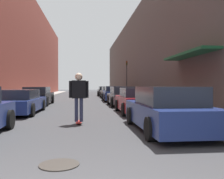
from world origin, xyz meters
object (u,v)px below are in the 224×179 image
object	(u,v)px
parked_car_right_1	(137,101)
parked_car_right_3	(114,94)
skateboarder	(79,92)
parked_car_left_1	(19,102)
parked_car_right_5	(105,91)
parked_car_right_0	(167,110)
manhole_cover	(59,164)
parked_car_left_2	(38,96)
parked_car_right_2	(123,96)
parked_car_right_4	(110,92)
traffic_light	(127,75)

from	to	relation	value
parked_car_right_1	parked_car_right_3	xyz separation A→B (m)	(-0.07, 9.58, 0.04)
parked_car_right_3	skateboarder	distance (m)	13.00
parked_car_left_1	parked_car_right_5	xyz separation A→B (m)	(5.87, 20.41, 0.04)
parked_car_left_1	parked_car_right_3	xyz separation A→B (m)	(5.77, 9.13, 0.07)
parked_car_right_0	manhole_cover	world-z (taller)	parked_car_right_0
parked_car_right_5	manhole_cover	world-z (taller)	parked_car_right_5
parked_car_left_2	parked_car_left_1	bearing A→B (deg)	-88.55
parked_car_right_5	manhole_cover	distance (m)	28.88
parked_car_right_0	parked_car_right_5	world-z (taller)	parked_car_right_0
parked_car_right_0	parked_car_right_5	size ratio (longest dim) A/B	1.02
parked_car_right_2	manhole_cover	world-z (taller)	parked_car_right_2
parked_car_right_2	skateboarder	distance (m)	8.23
parked_car_right_0	parked_car_left_2	bearing A→B (deg)	118.25
parked_car_left_2	parked_car_right_2	distance (m)	6.16
parked_car_right_4	manhole_cover	size ratio (longest dim) A/B	5.99
parked_car_right_0	parked_car_right_2	world-z (taller)	parked_car_right_0
parked_car_right_3	parked_car_left_2	bearing A→B (deg)	-149.16
parked_car_right_4	manhole_cover	world-z (taller)	parked_car_right_4
parked_car_right_3	parked_car_right_5	size ratio (longest dim) A/B	1.01
parked_car_left_2	parked_car_right_0	size ratio (longest dim) A/B	1.05
traffic_light	parked_car_left_2	bearing A→B (deg)	-132.84
parked_car_right_4	skateboarder	xyz separation A→B (m)	(-2.92, -18.40, 0.53)
parked_car_right_4	traffic_light	bearing A→B (deg)	-24.00
parked_car_left_1	parked_car_right_0	xyz separation A→B (m)	(5.74, -5.33, 0.07)
parked_car_right_1	skateboarder	distance (m)	4.23
manhole_cover	traffic_light	xyz separation A→B (m)	(4.87, 22.36, 2.51)
parked_car_left_1	parked_car_right_1	size ratio (longest dim) A/B	1.19
parked_car_left_2	skateboarder	world-z (taller)	skateboarder
parked_car_right_2	skateboarder	size ratio (longest dim) A/B	2.15
parked_car_right_1	parked_car_left_2	bearing A→B (deg)	134.65
parked_car_right_3	parked_car_right_5	world-z (taller)	parked_car_right_3
parked_car_right_0	parked_car_right_1	size ratio (longest dim) A/B	1.13
parked_car_right_3	manhole_cover	bearing A→B (deg)	-99.59
parked_car_left_2	parked_car_right_4	bearing A→B (deg)	56.57
parked_car_left_1	parked_car_left_2	distance (m)	5.61
parked_car_right_0	manhole_cover	xyz separation A→B (m)	(-2.91, -2.97, -0.63)
manhole_cover	parked_car_left_1	bearing A→B (deg)	108.77
parked_car_right_2	parked_car_right_5	xyz separation A→B (m)	(0.03, 16.26, -0.02)
parked_car_right_0	traffic_light	world-z (taller)	traffic_light
parked_car_right_2	manhole_cover	size ratio (longest dim) A/B	5.66
parked_car_left_1	parked_car_right_4	xyz separation A→B (m)	(5.95, 14.83, 0.04)
manhole_cover	parked_car_right_0	bearing A→B (deg)	45.56
parked_car_right_0	parked_car_right_3	world-z (taller)	parked_car_right_0
manhole_cover	parked_car_right_1	bearing A→B (deg)	68.99
parked_car_left_1	skateboarder	world-z (taller)	skateboarder
parked_car_right_0	skateboarder	bearing A→B (deg)	146.89
parked_car_left_1	parked_car_right_3	distance (m)	10.80
parked_car_left_2	manhole_cover	world-z (taller)	parked_car_left_2
parked_car_right_1	parked_car_right_5	distance (m)	20.86
parked_car_right_3	parked_car_right_4	xyz separation A→B (m)	(0.18, 5.70, -0.04)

